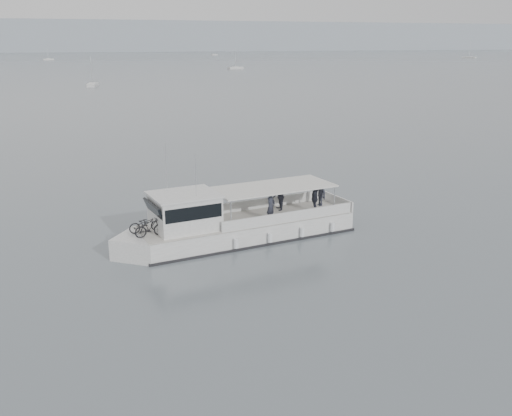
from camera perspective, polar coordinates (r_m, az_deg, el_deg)
name	(u,v)px	position (r m, az deg, el deg)	size (l,w,h in m)	color
ground	(292,226)	(31.92, 3.57, -1.82)	(1400.00, 1400.00, 0.00)	#525B60
headland	(63,36)	(588.07, -18.72, 15.96)	(1400.00, 90.00, 28.00)	#939EA8
tour_boat	(227,225)	(29.23, -2.90, -1.71)	(13.05, 4.71, 5.43)	white
moored_fleet	(24,68)	(232.58, -22.23, 12.85)	(456.24, 357.92, 9.56)	white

